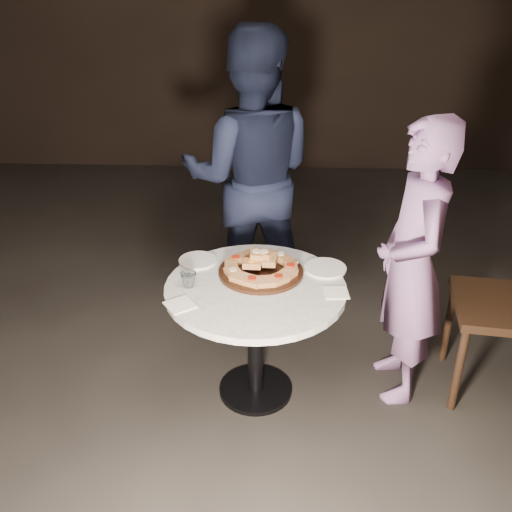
# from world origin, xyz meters

# --- Properties ---
(floor) EXTENTS (7.00, 7.00, 0.00)m
(floor) POSITION_xyz_m (0.00, 0.00, 0.00)
(floor) COLOR black
(floor) RESTS_ON ground
(table) EXTENTS (0.97, 0.97, 0.64)m
(table) POSITION_xyz_m (-0.01, -0.08, 0.52)
(table) COLOR black
(table) RESTS_ON ground
(serving_board) EXTENTS (0.49, 0.49, 0.02)m
(serving_board) POSITION_xyz_m (0.01, 0.03, 0.65)
(serving_board) COLOR black
(serving_board) RESTS_ON table
(focaccia_pile) EXTENTS (0.37, 0.38, 0.10)m
(focaccia_pile) POSITION_xyz_m (0.01, 0.04, 0.69)
(focaccia_pile) COLOR #AE7343
(focaccia_pile) RESTS_ON serving_board
(plate_left) EXTENTS (0.24, 0.24, 0.01)m
(plate_left) POSITION_xyz_m (-0.31, 0.14, 0.65)
(plate_left) COLOR white
(plate_left) RESTS_ON table
(plate_right) EXTENTS (0.26, 0.26, 0.01)m
(plate_right) POSITION_xyz_m (0.33, 0.09, 0.65)
(plate_right) COLOR white
(plate_right) RESTS_ON table
(water_glass) EXTENTS (0.09, 0.09, 0.07)m
(water_glass) POSITION_xyz_m (-0.32, -0.10, 0.68)
(water_glass) COLOR silver
(water_glass) RESTS_ON table
(napkin_near) EXTENTS (0.16, 0.16, 0.01)m
(napkin_near) POSITION_xyz_m (-0.34, -0.27, 0.65)
(napkin_near) COLOR white
(napkin_near) RESTS_ON table
(napkin_far) EXTENTS (0.12, 0.12, 0.01)m
(napkin_far) POSITION_xyz_m (0.37, -0.14, 0.65)
(napkin_far) COLOR white
(napkin_far) RESTS_ON table
(chair_far) EXTENTS (0.36, 0.38, 0.77)m
(chair_far) POSITION_xyz_m (-0.08, 1.31, 0.44)
(chair_far) COLOR black
(chair_far) RESTS_ON ground
(diner_navy) EXTENTS (0.83, 0.65, 1.72)m
(diner_navy) POSITION_xyz_m (-0.08, 0.82, 0.86)
(diner_navy) COLOR black
(diner_navy) RESTS_ON ground
(diner_teal) EXTENTS (0.37, 0.54, 1.43)m
(diner_teal) POSITION_xyz_m (0.73, 0.01, 0.72)
(diner_teal) COLOR #836197
(diner_teal) RESTS_ON ground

